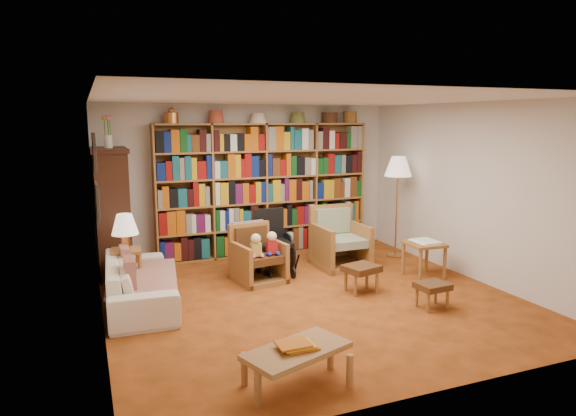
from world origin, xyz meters
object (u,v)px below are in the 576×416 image
armchair_leather (257,257)px  floor_lamp (398,171)px  sofa (139,282)px  side_table_papers (424,248)px  coffee_table (297,353)px  wheelchair (272,244)px  footstool_a (362,270)px  footstool_b (433,288)px  armchair_sage (338,243)px  side_table_lamp (127,261)px

armchair_leather → floor_lamp: 2.80m
sofa → side_table_papers: 3.95m
armchair_leather → coffee_table: 3.01m
wheelchair → footstool_a: 1.50m
armchair_leather → wheelchair: wheelchair is taller
side_table_papers → footstool_b: (-0.67, -1.08, -0.17)m
footstool_a → floor_lamp: bearing=43.7°
side_table_papers → footstool_b: size_ratio=1.37×
armchair_sage → wheelchair: bearing=179.2°
sofa → side_table_lamp: 0.55m
sofa → armchair_sage: armchair_sage is taller
armchair_leather → footstool_a: (1.12, -1.01, -0.04)m
footstool_a → coffee_table: coffee_table is taller
floor_lamp → footstool_a: size_ratio=3.29×
wheelchair → coffee_table: size_ratio=0.94×
wheelchair → side_table_papers: size_ratio=1.75×
side_table_lamp → armchair_sage: 3.16m
sofa → coffee_table: size_ratio=1.92×
coffee_table → footstool_b: bearing=26.2°
armchair_leather → footstool_a: size_ratio=1.60×
sofa → footstool_b: size_ratio=4.92×
sofa → floor_lamp: (4.20, 0.74, 1.16)m
footstool_a → armchair_sage: bearing=76.8°
sofa → wheelchair: 2.08m
sofa → coffee_table: bearing=-155.6°
wheelchair → side_table_papers: (1.96, -1.03, -0.00)m
side_table_lamp → footstool_a: side_table_lamp is taller
armchair_leather → floor_lamp: floor_lamp is taller
sofa → wheelchair: (1.97, 0.64, 0.15)m
armchair_sage → wheelchair: 1.09m
armchair_leather → footstool_b: bearing=-48.8°
side_table_lamp → armchair_leather: armchair_leather is taller
side_table_lamp → footstool_b: (3.37, -1.98, -0.16)m
armchair_sage → side_table_papers: bearing=-49.3°
side_table_lamp → coffee_table: bearing=-69.9°
wheelchair → side_table_papers: bearing=-27.7°
sofa → floor_lamp: bearing=-77.4°
wheelchair → side_table_papers: 2.21m
sofa → wheelchair: bearing=-69.4°
coffee_table → wheelchair: bearing=73.6°
wheelchair → coffee_table: 3.34m
armchair_sage → floor_lamp: bearing=5.7°
side_table_lamp → wheelchair: 2.08m
wheelchair → floor_lamp: 2.44m
armchair_sage → coffee_table: bearing=-122.5°
armchair_leather → footstool_a: armchair_leather is taller
coffee_table → side_table_papers: bearing=36.9°
wheelchair → coffee_table: bearing=-106.4°
wheelchair → armchair_sage: bearing=-0.8°
sofa → footstool_a: sofa is taller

